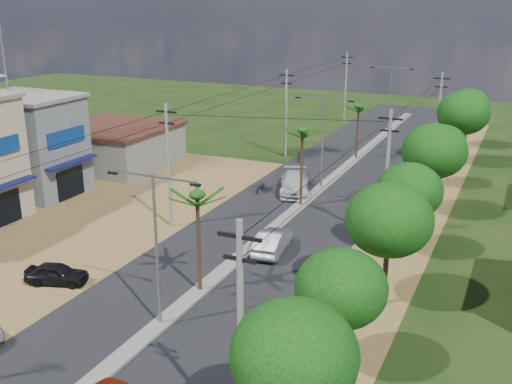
% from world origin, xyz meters
% --- Properties ---
extents(ground, '(160.00, 160.00, 0.00)m').
position_xyz_m(ground, '(0.00, 0.00, 0.00)').
color(ground, black).
rests_on(ground, ground).
extents(road, '(12.00, 110.00, 0.04)m').
position_xyz_m(road, '(0.00, 15.00, 0.02)').
color(road, black).
rests_on(road, ground).
extents(median, '(1.00, 90.00, 0.18)m').
position_xyz_m(median, '(0.00, 18.00, 0.09)').
color(median, '#605E56').
rests_on(median, ground).
extents(dirt_lot_west, '(18.00, 46.00, 0.04)m').
position_xyz_m(dirt_lot_west, '(-15.00, 8.00, 0.02)').
color(dirt_lot_west, brown).
rests_on(dirt_lot_west, ground).
extents(dirt_shoulder_east, '(5.00, 90.00, 0.03)m').
position_xyz_m(dirt_shoulder_east, '(8.50, 15.00, 0.01)').
color(dirt_shoulder_east, brown).
rests_on(dirt_shoulder_east, ground).
extents(shophouse_grey, '(9.00, 6.40, 8.30)m').
position_xyz_m(shophouse_grey, '(-21.98, 14.00, 4.16)').
color(shophouse_grey, '#54585D').
rests_on(shophouse_grey, ground).
extents(low_shed, '(10.40, 10.40, 3.95)m').
position_xyz_m(low_shed, '(-21.00, 24.00, 1.97)').
color(low_shed, '#605E56').
rests_on(low_shed, ground).
extents(tree_east_a, '(4.40, 4.40, 6.37)m').
position_xyz_m(tree_east_a, '(9.50, -6.00, 4.49)').
color(tree_east_a, black).
rests_on(tree_east_a, ground).
extents(tree_east_b, '(4.00, 4.00, 5.83)m').
position_xyz_m(tree_east_b, '(9.30, 0.00, 4.11)').
color(tree_east_b, black).
rests_on(tree_east_b, ground).
extents(tree_east_c, '(4.60, 4.60, 6.83)m').
position_xyz_m(tree_east_c, '(9.70, 7.00, 4.86)').
color(tree_east_c, black).
rests_on(tree_east_c, ground).
extents(tree_east_d, '(4.20, 4.20, 6.13)m').
position_xyz_m(tree_east_d, '(9.40, 14.00, 4.34)').
color(tree_east_d, black).
rests_on(tree_east_d, ground).
extents(tree_east_e, '(4.80, 4.80, 7.14)m').
position_xyz_m(tree_east_e, '(9.60, 22.00, 5.09)').
color(tree_east_e, black).
rests_on(tree_east_e, ground).
extents(tree_east_f, '(3.80, 3.80, 5.52)m').
position_xyz_m(tree_east_f, '(9.20, 30.00, 3.89)').
color(tree_east_f, black).
rests_on(tree_east_f, ground).
extents(tree_east_g, '(5.00, 5.00, 7.38)m').
position_xyz_m(tree_east_g, '(9.80, 38.00, 5.24)').
color(tree_east_g, black).
rests_on(tree_east_g, ground).
extents(tree_east_h, '(4.40, 4.40, 6.52)m').
position_xyz_m(tree_east_h, '(9.50, 46.00, 4.64)').
color(tree_east_h, black).
rests_on(tree_east_h, ground).
extents(palm_median_near, '(2.00, 2.00, 6.15)m').
position_xyz_m(palm_median_near, '(0.00, 4.00, 5.54)').
color(palm_median_near, black).
rests_on(palm_median_near, ground).
extents(palm_median_mid, '(2.00, 2.00, 6.55)m').
position_xyz_m(palm_median_mid, '(0.00, 20.00, 5.90)').
color(palm_median_mid, black).
rests_on(palm_median_mid, ground).
extents(palm_median_far, '(2.00, 2.00, 5.85)m').
position_xyz_m(palm_median_far, '(0.00, 36.00, 5.26)').
color(palm_median_far, black).
rests_on(palm_median_far, ground).
extents(streetlight_near, '(5.10, 0.18, 8.00)m').
position_xyz_m(streetlight_near, '(0.00, 0.00, 4.79)').
color(streetlight_near, gray).
rests_on(streetlight_near, ground).
extents(streetlight_mid, '(5.10, 0.18, 8.00)m').
position_xyz_m(streetlight_mid, '(0.00, 25.00, 4.79)').
color(streetlight_mid, gray).
rests_on(streetlight_mid, ground).
extents(streetlight_far, '(5.10, 0.18, 8.00)m').
position_xyz_m(streetlight_far, '(0.00, 50.00, 4.79)').
color(streetlight_far, gray).
rests_on(streetlight_far, ground).
extents(utility_pole_w_b, '(1.60, 0.24, 9.00)m').
position_xyz_m(utility_pole_w_b, '(-7.00, 12.00, 4.76)').
color(utility_pole_w_b, '#605E56').
rests_on(utility_pole_w_b, ground).
extents(utility_pole_w_c, '(1.60, 0.24, 9.00)m').
position_xyz_m(utility_pole_w_c, '(-7.00, 34.00, 4.76)').
color(utility_pole_w_c, '#605E56').
rests_on(utility_pole_w_c, ground).
extents(utility_pole_w_d, '(1.60, 0.24, 9.00)m').
position_xyz_m(utility_pole_w_d, '(-7.00, 55.00, 4.76)').
color(utility_pole_w_d, '#605E56').
rests_on(utility_pole_w_d, ground).
extents(utility_pole_e_a, '(1.60, 0.24, 9.00)m').
position_xyz_m(utility_pole_e_a, '(7.50, -6.00, 4.76)').
color(utility_pole_e_a, '#605E56').
rests_on(utility_pole_e_a, ground).
extents(utility_pole_e_b, '(1.60, 0.24, 9.00)m').
position_xyz_m(utility_pole_e_b, '(7.50, 16.00, 4.76)').
color(utility_pole_e_b, '#605E56').
rests_on(utility_pole_e_b, ground).
extents(utility_pole_e_c, '(1.60, 0.24, 9.00)m').
position_xyz_m(utility_pole_e_c, '(7.50, 38.00, 4.76)').
color(utility_pole_e_c, '#605E56').
rests_on(utility_pole_e_c, ground).
extents(car_silver_mid, '(2.17, 4.72, 1.50)m').
position_xyz_m(car_silver_mid, '(1.50, 10.82, 0.75)').
color(car_silver_mid, gray).
rests_on(car_silver_mid, ground).
extents(car_white_far, '(4.12, 6.11, 1.64)m').
position_xyz_m(car_white_far, '(-1.74, 23.01, 0.82)').
color(car_white_far, '#AEADA9').
rests_on(car_white_far, ground).
extents(car_parked_dark, '(3.89, 2.50, 1.23)m').
position_xyz_m(car_parked_dark, '(-8.06, 1.43, 0.62)').
color(car_parked_dark, black).
rests_on(car_parked_dark, ground).
extents(moto_rider_east, '(1.25, 1.86, 0.92)m').
position_xyz_m(moto_rider_east, '(5.20, -0.02, 0.46)').
color(moto_rider_east, black).
rests_on(moto_rider_east, ground).
extents(moto_rider_west_a, '(0.58, 1.61, 0.84)m').
position_xyz_m(moto_rider_west_a, '(-4.38, 21.81, 0.42)').
color(moto_rider_west_a, black).
rests_on(moto_rider_west_a, ground).
extents(moto_rider_west_b, '(1.00, 1.70, 0.98)m').
position_xyz_m(moto_rider_west_b, '(-5.00, 32.53, 0.49)').
color(moto_rider_west_b, black).
rests_on(moto_rider_west_b, ground).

